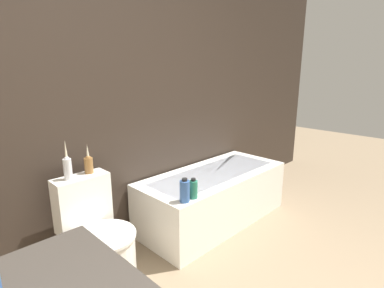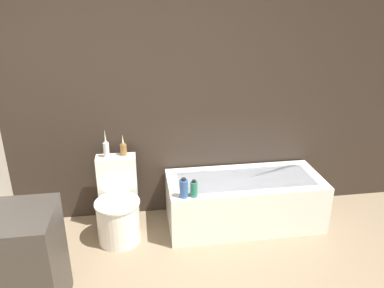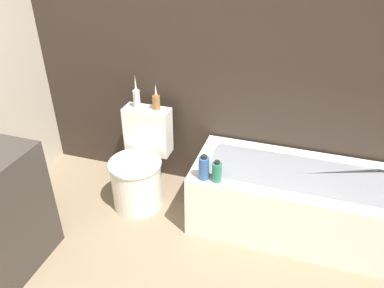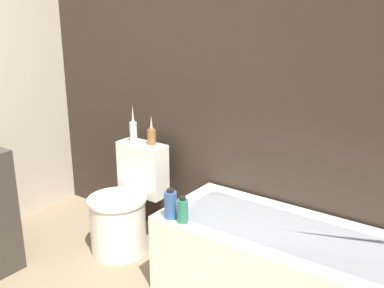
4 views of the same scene
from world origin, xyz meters
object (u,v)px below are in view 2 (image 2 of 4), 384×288
at_px(bathtub, 244,200).
at_px(shampoo_bottle_short, 194,189).
at_px(toilet, 118,208).
at_px(shampoo_bottle_tall, 184,188).
at_px(vase_silver, 123,148).
at_px(vase_gold, 106,148).

xyz_separation_m(bathtub, shampoo_bottle_short, (-0.55, -0.26, 0.32)).
height_order(toilet, shampoo_bottle_tall, toilet).
bearing_deg(shampoo_bottle_short, toilet, 162.35).
height_order(bathtub, shampoo_bottle_tall, shampoo_bottle_tall).
relative_size(toilet, shampoo_bottle_tall, 4.01).
bearing_deg(shampoo_bottle_tall, shampoo_bottle_short, -1.01).
relative_size(toilet, vase_silver, 3.52).
relative_size(bathtub, vase_gold, 5.56).
bearing_deg(vase_gold, bathtub, -6.91).
xyz_separation_m(vase_silver, shampoo_bottle_tall, (0.52, -0.44, -0.24)).
relative_size(vase_gold, shampoo_bottle_tall, 1.47).
relative_size(bathtub, toilet, 2.04).
xyz_separation_m(vase_gold, shampoo_bottle_tall, (0.68, -0.42, -0.25)).
xyz_separation_m(toilet, shampoo_bottle_short, (0.69, -0.22, 0.27)).
height_order(vase_gold, shampoo_bottle_short, vase_gold).
distance_m(toilet, vase_silver, 0.57).
bearing_deg(vase_silver, shampoo_bottle_tall, -40.39).
bearing_deg(vase_silver, vase_gold, -172.79).
distance_m(bathtub, shampoo_bottle_short, 0.69).
bearing_deg(vase_silver, shampoo_bottle_short, -35.98).
height_order(toilet, vase_gold, vase_gold).
bearing_deg(shampoo_bottle_short, shampoo_bottle_tall, 178.99).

